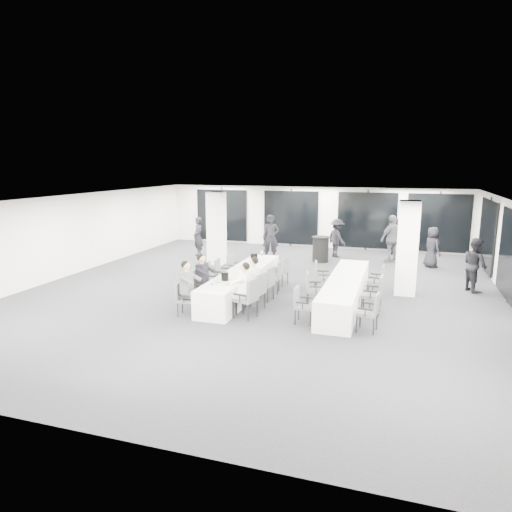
{
  "coord_description": "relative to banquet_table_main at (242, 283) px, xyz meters",
  "views": [
    {
      "loc": [
        3.99,
        -12.94,
        3.85
      ],
      "look_at": [
        -0.11,
        -0.2,
        1.13
      ],
      "focal_mm": 32.0,
      "sensor_mm": 36.0,
      "label": 1
    }
  ],
  "objects": [
    {
      "name": "room",
      "position": [
        1.29,
        1.75,
        1.01
      ],
      "size": [
        14.04,
        16.04,
        2.84
      ],
      "color": "#25252A",
      "rests_on": "ground"
    },
    {
      "name": "column_left",
      "position": [
        -2.4,
        3.83,
        1.02
      ],
      "size": [
        0.6,
        0.6,
        2.8
      ],
      "primitive_type": "cube",
      "color": "white",
      "rests_on": "floor"
    },
    {
      "name": "column_right",
      "position": [
        4.6,
        1.63,
        1.02
      ],
      "size": [
        0.6,
        0.6,
        2.8
      ],
      "primitive_type": "cube",
      "color": "white",
      "rests_on": "floor"
    },
    {
      "name": "banquet_table_main",
      "position": [
        0.0,
        0.0,
        0.0
      ],
      "size": [
        0.9,
        5.0,
        0.75
      ],
      "primitive_type": "cube",
      "color": "white",
      "rests_on": "floor"
    },
    {
      "name": "banquet_table_side",
      "position": [
        3.01,
        0.06,
        0.0
      ],
      "size": [
        0.9,
        5.0,
        0.75
      ],
      "primitive_type": "cube",
      "color": "white",
      "rests_on": "floor"
    },
    {
      "name": "cocktail_table",
      "position": [
        1.39,
        5.44,
        0.14
      ],
      "size": [
        0.73,
        0.73,
        1.01
      ],
      "color": "black",
      "rests_on": "floor"
    },
    {
      "name": "chair_main_left_near",
      "position": [
        -0.83,
        -2.16,
        0.12
      ],
      "size": [
        0.5,
        0.53,
        0.87
      ],
      "rotation": [
        0.0,
        0.0,
        -1.42
      ],
      "color": "#4C4F54",
      "rests_on": "floor"
    },
    {
      "name": "chair_main_left_second",
      "position": [
        -0.83,
        -1.19,
        0.18
      ],
      "size": [
        0.55,
        0.59,
        0.97
      ],
      "rotation": [
        0.0,
        0.0,
        -1.72
      ],
      "color": "#4C4F54",
      "rests_on": "floor"
    },
    {
      "name": "chair_main_left_mid",
      "position": [
        -0.83,
        -0.21,
        0.19
      ],
      "size": [
        0.59,
        0.62,
        0.98
      ],
      "rotation": [
        0.0,
        0.0,
        -1.34
      ],
      "color": "#4C4F54",
      "rests_on": "floor"
    },
    {
      "name": "chair_main_left_fourth",
      "position": [
        -0.83,
        0.46,
        0.16
      ],
      "size": [
        0.52,
        0.57,
        0.94
      ],
      "rotation": [
        0.0,
        0.0,
        -1.48
      ],
      "color": "#4C4F54",
      "rests_on": "floor"
    },
    {
      "name": "chair_main_left_far",
      "position": [
        -0.83,
        1.51,
        0.13
      ],
      "size": [
        0.5,
        0.54,
        0.88
      ],
      "rotation": [
        0.0,
        0.0,
        -1.69
      ],
      "color": "#4C4F54",
      "rests_on": "floor"
    },
    {
      "name": "chair_main_right_near",
      "position": [
        0.84,
        -1.87,
        0.21
      ],
      "size": [
        0.62,
        0.65,
        1.02
      ],
      "rotation": [
        0.0,
        0.0,
        1.33
      ],
      "color": "#4C4F54",
      "rests_on": "floor"
    },
    {
      "name": "chair_main_right_second",
      "position": [
        0.84,
        -1.14,
        0.2
      ],
      "size": [
        0.58,
        0.62,
        1.0
      ],
      "rotation": [
        0.0,
        0.0,
        1.41
      ],
      "color": "#4C4F54",
      "rests_on": "floor"
    },
    {
      "name": "chair_main_right_mid",
      "position": [
        0.83,
        -0.24,
        0.18
      ],
      "size": [
        0.55,
        0.6,
        0.97
      ],
      "rotation": [
        0.0,
        0.0,
        1.43
      ],
      "color": "#4C4F54",
      "rests_on": "floor"
    },
    {
      "name": "chair_main_right_fourth",
      "position": [
        0.83,
        0.58,
        0.17
      ],
      "size": [
        0.55,
        0.59,
        0.96
      ],
      "rotation": [
        0.0,
        0.0,
        1.72
      ],
      "color": "#4C4F54",
      "rests_on": "floor"
    },
    {
      "name": "chair_main_right_far",
      "position": [
        0.83,
        1.52,
        0.15
      ],
      "size": [
        0.55,
        0.58,
        0.91
      ],
      "rotation": [
        0.0,
        0.0,
        1.35
      ],
      "color": "#4C4F54",
      "rests_on": "floor"
    },
    {
      "name": "chair_side_left_near",
      "position": [
        2.18,
        -1.79,
        0.14
      ],
      "size": [
        0.45,
        0.51,
        0.9
      ],
      "rotation": [
        0.0,
        0.0,
        -1.57
      ],
      "color": "#4C4F54",
      "rests_on": "floor"
    },
    {
      "name": "chair_side_left_mid",
      "position": [
        2.18,
        -0.39,
        0.17
      ],
      "size": [
        0.58,
        0.61,
        0.95
      ],
      "rotation": [
        0.0,
        0.0,
        -1.32
      ],
      "color": "#4C4F54",
      "rests_on": "floor"
    },
    {
      "name": "chair_side_left_far",
      "position": [
        2.18,
        0.92,
        0.18
      ],
      "size": [
        0.59,
        0.62,
        0.98
      ],
      "rotation": [
        0.0,
        0.0,
        -1.36
      ],
      "color": "#4C4F54",
      "rests_on": "floor"
    },
    {
      "name": "chair_side_right_near",
      "position": [
        3.84,
        -1.9,
        0.15
      ],
      "size": [
        0.52,
        0.57,
        0.93
      ],
      "rotation": [
        0.0,
        0.0,
        1.44
      ],
      "color": "#4C4F54",
      "rests_on": "floor"
    },
    {
      "name": "chair_side_right_mid",
      "position": [
        3.85,
        -0.52,
        0.2
      ],
      "size": [
        0.53,
        0.59,
        1.01
      ],
      "rotation": [
        0.0,
        0.0,
        1.53
      ],
      "color": "#4C4F54",
      "rests_on": "floor"
    },
    {
      "name": "chair_side_right_far",
      "position": [
        3.84,
        1.15,
        0.16
      ],
      "size": [
        0.5,
        0.55,
        0.93
      ],
      "rotation": [
        0.0,
        0.0,
        1.51
      ],
      "color": "#4C4F54",
      "rests_on": "floor"
    },
    {
      "name": "seated_guest_a",
      "position": [
        -0.67,
        -2.14,
        0.44
      ],
      "size": [
        0.5,
        0.38,
        1.44
      ],
      "rotation": [
        0.0,
        0.0,
        -1.57
      ],
      "color": "#4E5155",
      "rests_on": "floor"
    },
    {
      "name": "seated_guest_b",
      "position": [
        -0.67,
        -1.21,
        0.44
      ],
      "size": [
        0.5,
        0.38,
        1.44
      ],
      "rotation": [
        0.0,
        0.0,
        -1.57
      ],
      "color": "black",
      "rests_on": "floor"
    },
    {
      "name": "seated_guest_c",
      "position": [
        0.67,
        -1.85,
        0.44
      ],
      "size": [
        0.5,
        0.38,
        1.44
      ],
      "rotation": [
        0.0,
        0.0,
        1.57
      ],
      "color": "white",
      "rests_on": "floor"
    },
    {
      "name": "seated_guest_d",
      "position": [
        0.67,
        -1.13,
        0.44
      ],
      "size": [
        0.5,
        0.38,
        1.44
      ],
      "rotation": [
        0.0,
        0.0,
        1.57
      ],
      "color": "white",
      "rests_on": "floor"
    },
    {
      "name": "standing_guest_a",
      "position": [
        -0.59,
        5.14,
        0.67
      ],
      "size": [
        0.9,
        0.8,
        2.09
      ],
      "primitive_type": "imported",
      "rotation": [
        0.0,
        0.0,
        0.29
      ],
      "color": "black",
      "rests_on": "floor"
    },
    {
      "name": "standing_guest_c",
      "position": [
        1.86,
        6.6,
        0.54
      ],
      "size": [
        1.24,
        1.27,
        1.82
      ],
      "primitive_type": "imported",
      "rotation": [
        0.0,
        0.0,
        2.32
      ],
      "color": "black",
      "rests_on": "floor"
    },
    {
      "name": "standing_guest_d",
      "position": [
        4.08,
        6.18,
        0.69
      ],
      "size": [
        1.39,
        1.38,
        2.13
      ],
      "primitive_type": "imported",
      "rotation": [
        0.0,
        0.0,
        3.92
      ],
      "color": "#4E5155",
      "rests_on": "floor"
    },
    {
      "name": "standing_guest_e",
      "position": [
        5.54,
        5.74,
        0.49
      ],
      "size": [
        0.89,
        0.98,
        1.73
      ],
      "primitive_type": "imported",
      "rotation": [
        0.0,
        0.0,
        2.17
      ],
      "color": "black",
      "rests_on": "floor"
    },
    {
      "name": "standing_guest_f",
      "position": [
        4.26,
        7.83,
        0.51
      ],
      "size": [
        1.73,
        1.32,
        1.77
      ],
      "primitive_type": "imported",
      "rotation": [
        0.0,
        0.0,
        2.65
      ],
      "color": "black",
      "rests_on": "floor"
    },
    {
      "name": "standing_guest_g",
      "position": [
        -3.7,
        4.93,
        0.57
      ],
      "size": [
        0.88,
        0.88,
        1.89
      ],
      "primitive_type": "imported",
      "rotation": [
        0.0,
        0.0,
        -0.76
      ],
      "color": "black",
      "rests_on": "floor"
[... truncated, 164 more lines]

